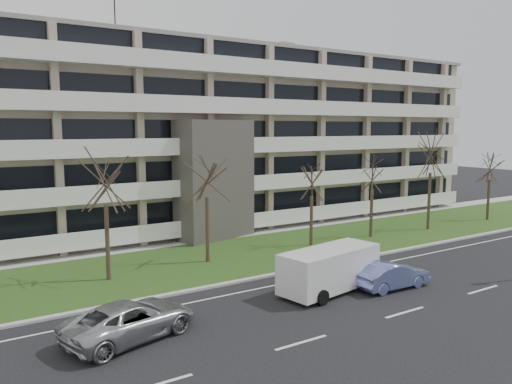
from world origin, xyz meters
TOP-DOWN VIEW (x-y plane):
  - ground at (0.00, 0.00)m, footprint 160.00×160.00m
  - grass_verge at (0.00, 13.00)m, footprint 90.00×10.00m
  - curb at (0.00, 8.00)m, footprint 90.00×0.35m
  - sidewalk at (0.00, 18.50)m, footprint 90.00×2.00m
  - lane_edge_line at (0.00, 6.50)m, footprint 90.00×0.12m
  - apartment_building at (-0.01, 25.32)m, footprint 60.50×15.10m
  - silver_pickup at (-11.51, 4.06)m, footprint 5.97×3.87m
  - blue_sedan at (2.18, 2.77)m, footprint 4.32×1.66m
  - white_van at (-0.87, 4.18)m, footprint 6.07×3.10m
  - tree_2 at (-10.03, 12.20)m, footprint 3.79×3.79m
  - tree_3 at (-3.68, 12.56)m, footprint 3.72×3.72m
  - tree_4 at (4.62, 12.54)m, footprint 3.22×3.22m
  - tree_5 at (10.34, 12.28)m, footprint 3.34×3.34m
  - tree_6 at (16.43, 11.75)m, footprint 4.24×4.24m
  - tree_7 at (24.53, 11.61)m, footprint 3.35×3.35m

SIDE VIEW (x-z plane):
  - ground at x=0.00m, z-range 0.00..0.00m
  - lane_edge_line at x=0.00m, z-range 0.00..0.01m
  - grass_verge at x=0.00m, z-range 0.00..0.06m
  - sidewalk at x=0.00m, z-range 0.00..0.08m
  - curb at x=0.00m, z-range 0.00..0.12m
  - blue_sedan at x=2.18m, z-range 0.00..1.40m
  - silver_pickup at x=-11.51m, z-range 0.00..1.53m
  - white_van at x=-0.87m, z-range 0.22..2.47m
  - tree_4 at x=4.62m, z-range 1.78..8.22m
  - tree_5 at x=10.34m, z-range 1.85..8.53m
  - tree_7 at x=24.53m, z-range 1.85..8.55m
  - tree_3 at x=-3.68m, z-range 2.06..9.50m
  - tree_2 at x=-10.03m, z-range 2.10..9.68m
  - tree_6 at x=16.43m, z-range 2.36..10.83m
  - apartment_building at x=-0.01m, z-range -1.76..16.99m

